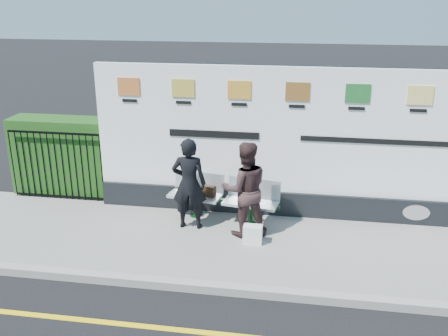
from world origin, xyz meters
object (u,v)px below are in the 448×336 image
Objects in this scene: woman_right at (245,189)px; bench at (222,209)px; billboard at (294,154)px; woman_left at (189,184)px.

bench is at bearing -63.79° from woman_right.
billboard reaches higher than woman_left.
woman_left is 1.09m from woman_right.
woman_right is (-0.85, -1.03, -0.40)m from billboard.
billboard is at bearing -147.42° from woman_right.
woman_left is 0.99× the size of woman_right.
bench is at bearing -148.57° from woman_left.
woman_left is at bearing -154.97° from billboard.
billboard is 1.40m from woman_right.
billboard is at bearing 30.13° from bench.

